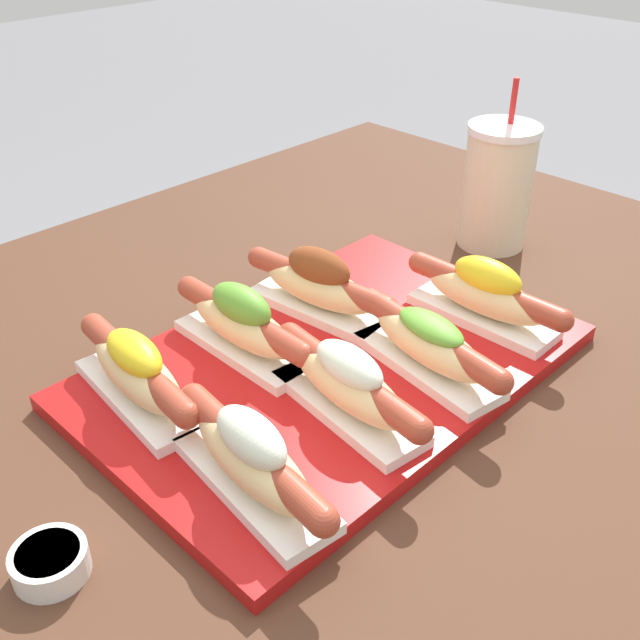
% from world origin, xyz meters
% --- Properties ---
extents(patio_table, '(1.38, 1.17, 0.74)m').
position_xyz_m(patio_table, '(0.00, 0.00, 0.37)').
color(patio_table, '#4C2D1E').
rests_on(patio_table, ground_plane).
extents(serving_tray, '(0.52, 0.35, 0.02)m').
position_xyz_m(serving_tray, '(0.00, 0.03, 0.75)').
color(serving_tray, '#B71414').
rests_on(serving_tray, patio_table).
extents(hot_dog_0, '(0.08, 0.22, 0.08)m').
position_xyz_m(hot_dog_0, '(-0.19, -0.06, 0.79)').
color(hot_dog_0, white).
rests_on(hot_dog_0, serving_tray).
extents(hot_dog_1, '(0.08, 0.22, 0.07)m').
position_xyz_m(hot_dog_1, '(-0.05, -0.05, 0.79)').
color(hot_dog_1, white).
rests_on(hot_dog_1, serving_tray).
extents(hot_dog_2, '(0.09, 0.21, 0.06)m').
position_xyz_m(hot_dog_2, '(0.06, -0.06, 0.79)').
color(hot_dog_2, white).
rests_on(hot_dog_2, serving_tray).
extents(hot_dog_3, '(0.06, 0.22, 0.08)m').
position_xyz_m(hot_dog_3, '(0.18, -0.04, 0.79)').
color(hot_dog_3, white).
rests_on(hot_dog_3, serving_tray).
extents(hot_dog_4, '(0.08, 0.22, 0.07)m').
position_xyz_m(hot_dog_4, '(-0.18, 0.11, 0.79)').
color(hot_dog_4, white).
rests_on(hot_dog_4, serving_tray).
extents(hot_dog_5, '(0.06, 0.22, 0.08)m').
position_xyz_m(hot_dog_5, '(-0.06, 0.11, 0.79)').
color(hot_dog_5, white).
rests_on(hot_dog_5, serving_tray).
extents(hot_dog_6, '(0.08, 0.22, 0.08)m').
position_xyz_m(hot_dog_6, '(0.06, 0.11, 0.79)').
color(hot_dog_6, white).
rests_on(hot_dog_6, serving_tray).
extents(sauce_bowl, '(0.06, 0.06, 0.02)m').
position_xyz_m(sauce_bowl, '(-0.35, 0.00, 0.75)').
color(sauce_bowl, silver).
rests_on(sauce_bowl, patio_table).
extents(drink_cup, '(0.10, 0.10, 0.23)m').
position_xyz_m(drink_cup, '(0.39, 0.08, 0.83)').
color(drink_cup, beige).
rests_on(drink_cup, patio_table).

